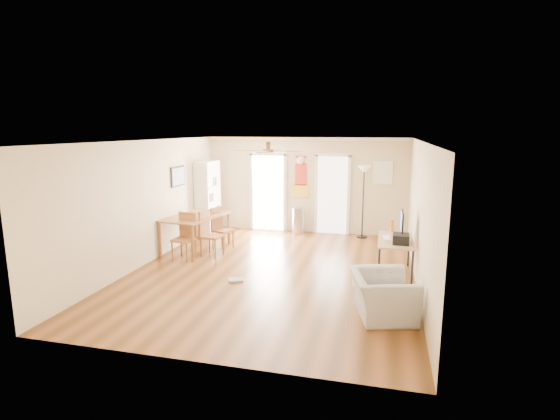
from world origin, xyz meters
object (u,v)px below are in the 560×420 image
(dining_table, at_px, (196,233))
(trash_can, at_px, (298,221))
(armchair, at_px, (382,295))
(torchiere_lamp, at_px, (363,202))
(bookshelf, at_px, (208,198))
(dining_chair_near, at_px, (183,237))
(wastebasket_a, at_px, (360,278))
(computer_desk, at_px, (395,257))
(dining_chair_right_a, at_px, (223,228))
(printer, at_px, (401,239))
(dining_chair_right_b, at_px, (212,234))

(dining_table, bearing_deg, trash_can, 47.24)
(armchair, bearing_deg, torchiere_lamp, -7.25)
(bookshelf, height_order, torchiere_lamp, bookshelf)
(dining_table, xyz_separation_m, dining_chair_near, (0.05, -0.75, 0.09))
(wastebasket_a, bearing_deg, computer_desk, 51.44)
(bookshelf, xyz_separation_m, torchiere_lamp, (4.12, 0.51, -0.04))
(wastebasket_a, height_order, armchair, armchair)
(torchiere_lamp, height_order, wastebasket_a, torchiere_lamp)
(armchair, bearing_deg, dining_table, 44.26)
(computer_desk, height_order, wastebasket_a, computer_desk)
(computer_desk, bearing_deg, wastebasket_a, -128.56)
(dining_chair_right_a, distance_m, printer, 4.25)
(dining_table, relative_size, wastebasket_a, 5.86)
(dining_chair_near, height_order, printer, dining_chair_near)
(dining_chair_right_a, xyz_separation_m, trash_can, (1.46, 1.87, -0.14))
(dining_chair_right_b, xyz_separation_m, dining_chair_near, (-0.50, -0.40, -0.00))
(trash_can, distance_m, printer, 4.09)
(dining_chair_right_a, relative_size, computer_desk, 0.73)
(dining_chair_near, bearing_deg, torchiere_lamp, 43.89)
(armchair, bearing_deg, computer_desk, -20.08)
(dining_chair_near, bearing_deg, trash_can, 61.91)
(dining_chair_right_b, distance_m, dining_chair_near, 0.64)
(armchair, bearing_deg, wastebasket_a, 4.50)
(bookshelf, height_order, printer, bookshelf)
(dining_table, distance_m, dining_chair_near, 0.76)
(bookshelf, distance_m, dining_chair_near, 2.47)
(dining_chair_right_a, bearing_deg, wastebasket_a, -99.93)
(bookshelf, height_order, wastebasket_a, bookshelf)
(wastebasket_a, bearing_deg, printer, 34.95)
(computer_desk, bearing_deg, dining_chair_right_b, 175.37)
(bookshelf, xyz_separation_m, dining_chair_right_a, (0.93, -1.32, -0.50))
(bookshelf, bearing_deg, dining_chair_near, -84.62)
(torchiere_lamp, bearing_deg, trash_can, 178.96)
(dining_chair_right_a, bearing_deg, printer, -89.53)
(dining_chair_right_b, relative_size, wastebasket_a, 3.59)
(torchiere_lamp, relative_size, armchair, 1.85)
(dining_chair_near, distance_m, computer_desk, 4.47)
(computer_desk, distance_m, printer, 0.54)
(dining_table, height_order, computer_desk, dining_table)
(dining_table, distance_m, trash_can, 2.96)
(bookshelf, bearing_deg, trash_can, 7.84)
(dining_chair_right_b, distance_m, printer, 4.11)
(wastebasket_a, bearing_deg, bookshelf, 144.21)
(dining_chair_near, distance_m, trash_can, 3.53)
(dining_chair_right_a, height_order, printer, dining_chair_right_a)
(trash_can, relative_size, torchiere_lamp, 0.37)
(dining_chair_right_a, bearing_deg, dining_table, 137.16)
(trash_can, height_order, wastebasket_a, trash_can)
(dining_chair_near, height_order, computer_desk, dining_chair_near)
(bookshelf, bearing_deg, computer_desk, -30.08)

